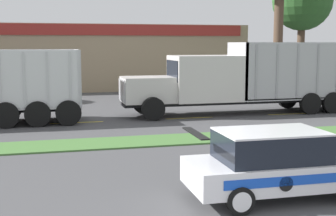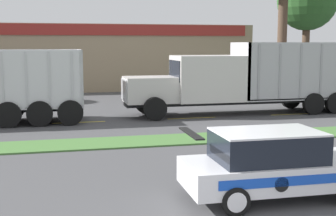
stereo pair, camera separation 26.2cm
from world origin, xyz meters
TOP-DOWN VIEW (x-y plane):
  - grass_verge at (0.00, 10.58)m, footprint 120.00×1.93m
  - centre_line_4 at (-1.18, 15.55)m, footprint 2.40×0.14m
  - centre_line_5 at (4.22, 15.55)m, footprint 2.40×0.14m
  - centre_line_6 at (9.62, 15.55)m, footprint 2.40×0.14m
  - dump_truck_lead at (6.57, 16.42)m, footprint 12.75×2.68m
  - rally_car at (2.71, 3.68)m, footprint 4.39×1.99m
  - store_building_backdrop at (-0.50, 34.89)m, footprint 27.32×12.10m

SIDE VIEW (x-z plane):
  - centre_line_4 at x=-1.18m, z-range 0.00..0.01m
  - centre_line_5 at x=4.22m, z-range 0.00..0.01m
  - centre_line_6 at x=9.62m, z-range 0.00..0.01m
  - grass_verge at x=0.00m, z-range 0.00..0.06m
  - rally_car at x=2.71m, z-range 0.00..1.64m
  - dump_truck_lead at x=6.57m, z-range -0.20..3.46m
  - store_building_backdrop at x=-0.50m, z-range 0.00..5.07m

